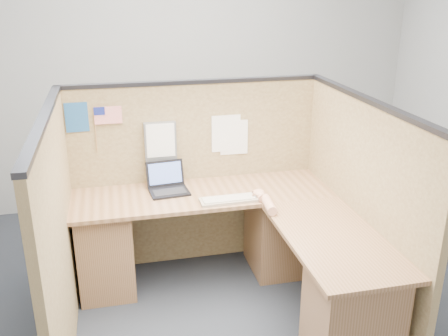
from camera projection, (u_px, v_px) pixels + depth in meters
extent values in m
plane|color=black|center=(223.00, 328.00, 3.42)|extent=(5.00, 5.00, 0.00)
plane|color=#989B9C|center=(172.00, 70.00, 4.99)|extent=(5.00, 0.00, 5.00)
cube|color=brown|center=(195.00, 175.00, 4.07)|extent=(2.05, 0.05, 1.50)
cube|color=#232328|center=(193.00, 82.00, 3.80)|extent=(2.05, 0.06, 0.03)
cube|color=brown|center=(59.00, 241.00, 3.04)|extent=(0.05, 1.80, 1.50)
cube|color=#232328|center=(43.00, 119.00, 2.77)|extent=(0.06, 1.80, 0.03)
cube|color=brown|center=(359.00, 209.00, 3.46)|extent=(0.05, 1.80, 1.50)
cube|color=#232328|center=(371.00, 101.00, 3.19)|extent=(0.06, 1.80, 0.03)
cube|color=brown|center=(203.00, 194.00, 3.79)|extent=(1.95, 0.60, 0.03)
cube|color=brown|center=(334.00, 239.00, 3.13)|extent=(0.60, 1.15, 0.03)
cube|color=brown|center=(106.00, 248.00, 3.76)|extent=(0.40, 0.50, 0.70)
cube|color=brown|center=(276.00, 229.00, 4.04)|extent=(0.40, 0.50, 0.70)
cube|color=brown|center=(352.00, 319.00, 2.97)|extent=(0.50, 0.40, 0.70)
cube|color=black|center=(169.00, 192.00, 3.77)|extent=(0.31, 0.24, 0.02)
cube|color=black|center=(167.00, 173.00, 3.86)|extent=(0.29, 0.09, 0.19)
cube|color=#3D5088|center=(167.00, 173.00, 3.85)|extent=(0.26, 0.07, 0.16)
cube|color=gray|center=(229.00, 200.00, 3.63)|extent=(0.42, 0.15, 0.02)
cube|color=silver|center=(229.00, 198.00, 3.62)|extent=(0.38, 0.12, 0.01)
ellipsoid|color=#BABABF|center=(259.00, 196.00, 3.67)|extent=(0.11, 0.08, 0.04)
ellipsoid|color=tan|center=(259.00, 193.00, 3.66)|extent=(0.09, 0.11, 0.05)
cylinder|color=tan|center=(262.00, 197.00, 3.62)|extent=(0.06, 0.05, 0.06)
cylinder|color=tan|center=(269.00, 205.00, 3.50)|extent=(0.09, 0.25, 0.08)
cube|color=#1D4E88|center=(77.00, 117.00, 3.67)|extent=(0.17, 0.01, 0.22)
cylinder|color=olive|center=(95.00, 130.00, 3.72)|extent=(0.01, 0.01, 0.35)
cube|color=red|center=(108.00, 115.00, 3.70)|extent=(0.20, 0.00, 0.13)
cube|color=navy|center=(99.00, 111.00, 3.67)|extent=(0.08, 0.00, 0.06)
cube|color=slate|center=(160.00, 142.00, 3.85)|extent=(0.25, 0.05, 0.31)
cube|color=white|center=(161.00, 140.00, 3.82)|extent=(0.22, 0.01, 0.27)
cube|color=white|center=(234.00, 137.00, 4.00)|extent=(0.22, 0.01, 0.28)
cube|color=white|center=(226.00, 133.00, 3.98)|extent=(0.23, 0.01, 0.30)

